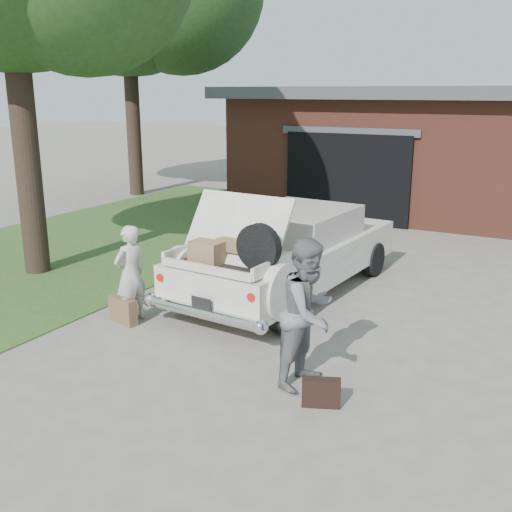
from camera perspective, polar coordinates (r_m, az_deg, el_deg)
The scene contains 8 objects.
ground at distance 7.73m, azimuth -2.17°, elevation -8.93°, with size 90.00×90.00×0.00m, color gray.
grass_strip at distance 13.24m, azimuth -16.04°, elevation 0.93°, with size 6.00×16.00×0.02m, color #2D4C1E.
house at distance 17.76m, azimuth 20.40°, elevation 9.58°, with size 12.80×7.80×3.30m.
sedan at distance 9.67m, azimuth 3.18°, elevation 0.46°, with size 2.15×4.83×1.80m.
woman_left at distance 8.61m, azimuth -11.89°, elevation -1.69°, with size 0.51×0.34×1.40m, color beige.
woman_right at distance 6.62m, azimuth 5.07°, elevation -5.41°, with size 0.81×0.63×1.68m, color slate.
suitcase_left at distance 8.73m, azimuth -12.54°, elevation -5.06°, with size 0.48×0.15×0.37m, color brown.
suitcase_right at distance 6.43m, azimuth 6.22°, elevation -12.80°, with size 0.40×0.13×0.31m, color black.
Camera 1 is at (3.65, -6.03, 3.19)m, focal length 42.00 mm.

